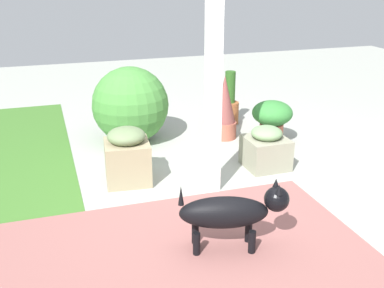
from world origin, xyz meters
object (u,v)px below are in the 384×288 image
object	(u,v)px
terracotta_pot_tall	(230,105)
dog	(232,212)
stone_planter_nearest	(266,149)
stone_planter_mid	(127,156)
porch_pillar	(214,30)
round_shrub	(130,105)
terracotta_pot_broad	(272,118)
terracotta_pot_spiky	(224,109)

from	to	relation	value
terracotta_pot_tall	dog	distance (m)	2.61
stone_planter_nearest	stone_planter_mid	size ratio (longest dim) A/B	0.81
porch_pillar	round_shrub	world-z (taller)	porch_pillar
round_shrub	terracotta_pot_broad	distance (m)	1.44
stone_planter_mid	terracotta_pot_tall	distance (m)	1.85
porch_pillar	stone_planter_nearest	xyz separation A→B (m)	(0.27, -0.62, -1.10)
porch_pillar	round_shrub	xyz separation A→B (m)	(1.31, 0.40, -0.89)
round_shrub	dog	distance (m)	2.20
round_shrub	dog	world-z (taller)	round_shrub
stone_planter_nearest	terracotta_pot_tall	size ratio (longest dim) A/B	0.64
terracotta_pot_tall	porch_pillar	bearing A→B (deg)	153.15
round_shrub	terracotta_pot_broad	bearing A→B (deg)	-110.52
terracotta_pot_spiky	round_shrub	bearing A→B (deg)	78.05
porch_pillar	terracotta_pot_spiky	distance (m)	1.57
stone_planter_nearest	terracotta_pot_tall	xyz separation A→B (m)	(1.28, -0.17, 0.04)
round_shrub	terracotta_pot_spiky	distance (m)	0.97
stone_planter_mid	round_shrub	distance (m)	1.00
porch_pillar	terracotta_pot_tall	size ratio (longest dim) A/B	4.22
stone_planter_nearest	round_shrub	bearing A→B (deg)	44.38
porch_pillar	stone_planter_mid	bearing A→B (deg)	60.18
terracotta_pot_broad	terracotta_pot_tall	size ratio (longest dim) A/B	0.74
stone_planter_mid	dog	size ratio (longest dim) A/B	0.69
stone_planter_mid	terracotta_pot_broad	xyz separation A→B (m)	(0.45, -1.56, 0.04)
stone_planter_mid	dog	bearing A→B (deg)	-160.61
stone_planter_nearest	porch_pillar	bearing A→B (deg)	113.94
porch_pillar	terracotta_pot_broad	xyz separation A→B (m)	(0.81, -0.94, -1.01)
dog	stone_planter_mid	bearing A→B (deg)	19.39
stone_planter_mid	terracotta_pot_tall	xyz separation A→B (m)	(1.20, -1.41, -0.01)
dog	stone_planter_nearest	bearing A→B (deg)	-35.17
porch_pillar	terracotta_pot_tall	distance (m)	2.04
terracotta_pot_broad	round_shrub	bearing A→B (deg)	69.48
stone_planter_nearest	terracotta_pot_spiky	distance (m)	0.85
round_shrub	terracotta_pot_tall	distance (m)	1.22
round_shrub	dog	bearing A→B (deg)	-174.45
terracotta_pot_spiky	dog	world-z (taller)	terracotta_pot_spiky
terracotta_pot_tall	stone_planter_nearest	bearing A→B (deg)	172.45
round_shrub	terracotta_pot_spiky	world-z (taller)	round_shrub
terracotta_pot_broad	dog	bearing A→B (deg)	146.00
terracotta_pot_tall	dog	size ratio (longest dim) A/B	0.88
stone_planter_mid	terracotta_pot_spiky	world-z (taller)	terracotta_pot_spiky
terracotta_pot_broad	terracotta_pot_tall	distance (m)	0.76
round_shrub	terracotta_pot_spiky	bearing A→B (deg)	-101.95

